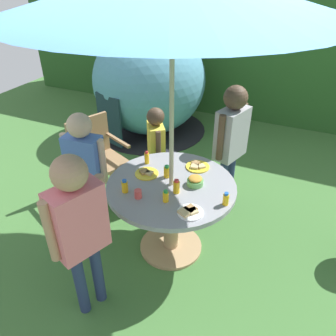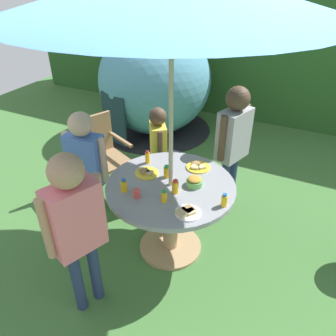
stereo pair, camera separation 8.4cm
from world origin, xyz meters
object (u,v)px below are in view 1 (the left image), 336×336
at_px(wooden_chair, 96,153).
at_px(cup_near, 138,194).
at_px(child_in_pink_shirt, 78,220).
at_px(plate_near_right, 147,173).
at_px(child_in_grey_shirt, 232,134).
at_px(juice_bottle_far_right, 166,196).
at_px(juice_bottle_mid_right, 176,187).
at_px(juice_bottle_center_front, 167,172).
at_px(plate_center_back, 197,166).
at_px(juice_bottle_mid_left, 226,199).
at_px(child_in_blue_shirt, 85,161).
at_px(juice_bottle_near_left, 147,158).
at_px(child_in_yellow_shirt, 156,143).
at_px(garden_table, 171,202).
at_px(juice_bottle_front_edge, 125,186).
at_px(dome_tent, 149,81).
at_px(plate_far_left, 190,212).
at_px(snack_bowl, 195,181).

distance_m(wooden_chair, cup_near, 1.30).
relative_size(child_in_pink_shirt, plate_near_right, 6.56).
bearing_deg(child_in_pink_shirt, child_in_grey_shirt, 2.00).
bearing_deg(juice_bottle_far_right, juice_bottle_mid_right, 77.74).
bearing_deg(juice_bottle_center_front, wooden_chair, 158.47).
bearing_deg(wooden_chair, plate_center_back, -73.29).
distance_m(plate_center_back, juice_bottle_mid_left, 0.58).
bearing_deg(child_in_blue_shirt, juice_bottle_near_left, 26.97).
relative_size(child_in_grey_shirt, child_in_blue_shirt, 1.08).
xyz_separation_m(child_in_yellow_shirt, cup_near, (0.32, -0.99, 0.08)).
height_order(child_in_pink_shirt, juice_bottle_near_left, child_in_pink_shirt).
xyz_separation_m(plate_near_right, plate_center_back, (0.38, 0.30, 0.00)).
xyz_separation_m(wooden_chair, child_in_yellow_shirt, (0.67, 0.19, 0.19)).
relative_size(child_in_pink_shirt, juice_bottle_mid_right, 11.23).
bearing_deg(garden_table, cup_near, -121.19).
height_order(plate_center_back, juice_bottle_far_right, juice_bottle_far_right).
relative_size(plate_center_back, juice_bottle_front_edge, 1.89).
distance_m(dome_tent, juice_bottle_center_front, 2.55).
bearing_deg(juice_bottle_center_front, juice_bottle_front_edge, -123.14).
xyz_separation_m(child_in_grey_shirt, plate_far_left, (0.00, -1.18, -0.12)).
relative_size(plate_near_right, juice_bottle_mid_left, 1.90).
height_order(child_in_blue_shirt, juice_bottle_near_left, child_in_blue_shirt).
height_order(child_in_yellow_shirt, juice_bottle_center_front, child_in_yellow_shirt).
height_order(snack_bowl, plate_far_left, snack_bowl).
distance_m(snack_bowl, juice_bottle_center_front, 0.27).
bearing_deg(dome_tent, plate_far_left, -41.00).
distance_m(garden_table, juice_bottle_near_left, 0.48).
relative_size(juice_bottle_center_front, cup_near, 1.59).
xyz_separation_m(child_in_yellow_shirt, juice_bottle_near_left, (0.14, -0.48, 0.10)).
relative_size(wooden_chair, juice_bottle_near_left, 7.28).
bearing_deg(snack_bowl, juice_bottle_front_edge, -146.28).
xyz_separation_m(dome_tent, child_in_pink_shirt, (1.04, -3.12, 0.09)).
bearing_deg(plate_far_left, plate_near_right, 147.73).
distance_m(dome_tent, juice_bottle_near_left, 2.30).
bearing_deg(child_in_pink_shirt, child_in_blue_shirt, 55.25).
relative_size(plate_far_left, juice_bottle_front_edge, 1.73).
bearing_deg(juice_bottle_center_front, plate_far_left, -46.50).
relative_size(child_in_blue_shirt, snack_bowl, 9.17).
distance_m(juice_bottle_far_right, cup_near, 0.23).
height_order(snack_bowl, juice_bottle_far_right, juice_bottle_far_right).
relative_size(child_in_blue_shirt, juice_bottle_far_right, 12.33).
bearing_deg(juice_bottle_front_edge, plate_center_back, 55.37).
distance_m(child_in_pink_shirt, snack_bowl, 1.05).
relative_size(child_in_grey_shirt, snack_bowl, 9.87).
bearing_deg(plate_near_right, garden_table, -11.56).
height_order(child_in_pink_shirt, plate_far_left, child_in_pink_shirt).
bearing_deg(cup_near, plate_near_right, 105.89).
relative_size(dome_tent, juice_bottle_mid_left, 19.61).
height_order(child_in_pink_shirt, plate_near_right, child_in_pink_shirt).
bearing_deg(child_in_pink_shirt, cup_near, 5.61).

